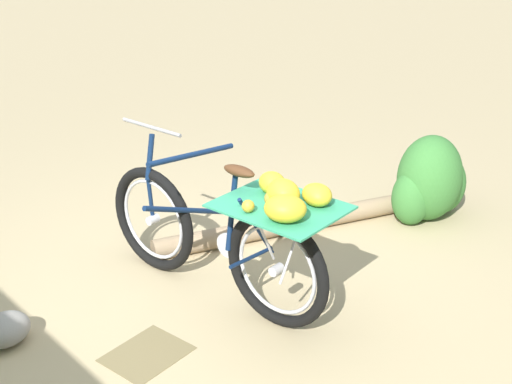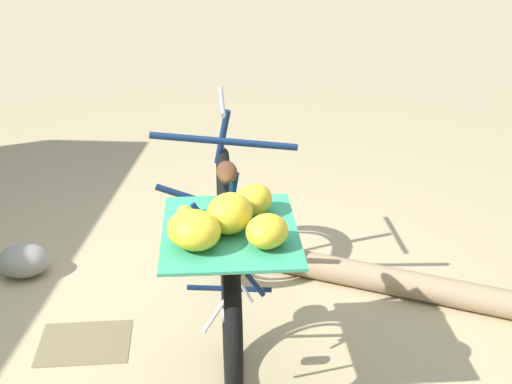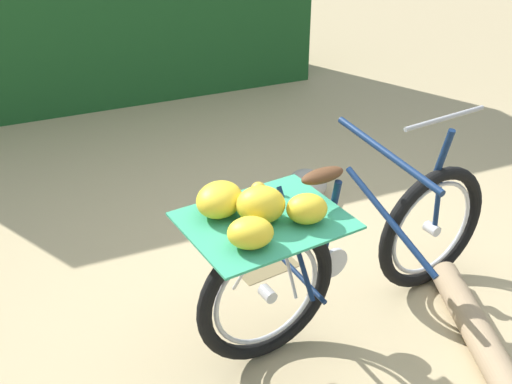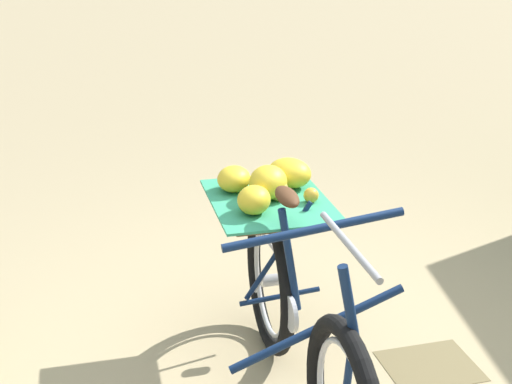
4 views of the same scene
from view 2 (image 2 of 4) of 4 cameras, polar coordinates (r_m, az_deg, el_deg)
The scene contains 5 objects.
ground_plane at distance 3.54m, azimuth -7.04°, elevation -11.56°, with size 60.00×60.00×0.00m, color tan.
bicycle at distance 3.27m, azimuth -2.36°, elevation -4.50°, with size 0.71×1.78×1.03m.
fallen_log at distance 3.87m, azimuth 12.79°, elevation -7.47°, with size 0.15×0.15×2.12m, color #937A5B.
path_stone at distance 4.19m, azimuth -18.50°, elevation -5.34°, with size 0.30×0.25×0.19m, color gray.
leaf_litter_patch at distance 3.56m, azimuth -13.87°, elevation -11.88°, with size 0.44×0.36×0.01m, color olive.
Camera 2 is at (-0.17, 2.92, 2.01)m, focal length 48.80 mm.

